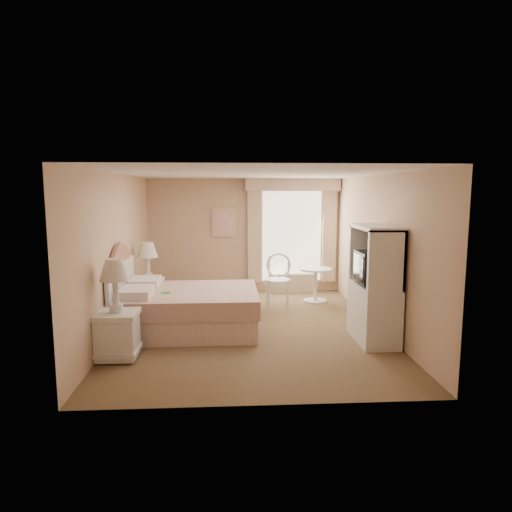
{
  "coord_description": "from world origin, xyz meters",
  "views": [
    {
      "loc": [
        -0.35,
        -7.25,
        2.23
      ],
      "look_at": [
        0.11,
        0.3,
        1.15
      ],
      "focal_mm": 32.0,
      "sensor_mm": 36.0,
      "label": 1
    }
  ],
  "objects": [
    {
      "name": "round_table",
      "position": [
        1.41,
        1.74,
        0.45
      ],
      "size": [
        0.64,
        0.64,
        0.68
      ],
      "color": "silver",
      "rests_on": "room"
    },
    {
      "name": "bed",
      "position": [
        -1.12,
        -0.06,
        0.37
      ],
      "size": [
        2.2,
        1.73,
        1.53
      ],
      "color": "tan",
      "rests_on": "room"
    },
    {
      "name": "room",
      "position": [
        0.0,
        0.0,
        1.25
      ],
      "size": [
        4.21,
        5.51,
        2.51
      ],
      "color": "brown",
      "rests_on": "ground"
    },
    {
      "name": "nightstand_near",
      "position": [
        -1.84,
        -1.28,
        0.5
      ],
      "size": [
        0.55,
        0.55,
        1.33
      ],
      "color": "silver",
      "rests_on": "room"
    },
    {
      "name": "framed_art",
      "position": [
        -0.45,
        2.71,
        1.55
      ],
      "size": [
        0.52,
        0.04,
        0.62
      ],
      "color": "#D2AE81",
      "rests_on": "room"
    },
    {
      "name": "nightstand_far",
      "position": [
        -1.84,
        1.14,
        0.48
      ],
      "size": [
        0.53,
        0.53,
        1.28
      ],
      "color": "silver",
      "rests_on": "room"
    },
    {
      "name": "window",
      "position": [
        1.05,
        2.65,
        1.34
      ],
      "size": [
        2.05,
        0.22,
        2.51
      ],
      "color": "white",
      "rests_on": "room"
    },
    {
      "name": "armoire",
      "position": [
        1.81,
        -0.75,
        0.72
      ],
      "size": [
        0.52,
        1.04,
        1.74
      ],
      "color": "silver",
      "rests_on": "room"
    },
    {
      "name": "cafe_chair",
      "position": [
        0.61,
        1.47,
        0.59
      ],
      "size": [
        0.58,
        0.58,
        1.02
      ],
      "rotation": [
        0.0,
        0.0,
        -0.2
      ],
      "color": "silver",
      "rests_on": "room"
    }
  ]
}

